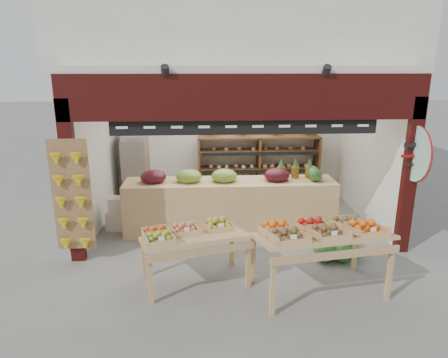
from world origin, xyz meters
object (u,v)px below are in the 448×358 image
watermelon_pile (335,244)px  back_shelving (259,155)px  mid_counter (229,204)px  refrigerator (135,169)px  display_table_right (321,233)px  display_table_left (186,235)px  cardboard_stack (131,217)px

watermelon_pile → back_shelving: bearing=105.7°
mid_counter → watermelon_pile: bearing=-34.8°
refrigerator → mid_counter: refrigerator is taller
watermelon_pile → display_table_right: bearing=-120.0°
back_shelving → refrigerator: size_ratio=1.80×
display_table_left → display_table_right: 1.91m
watermelon_pile → refrigerator: bearing=141.2°
cardboard_stack → mid_counter: 1.96m
cardboard_stack → display_table_right: size_ratio=0.51×
refrigerator → display_table_left: bearing=-85.4°
refrigerator → cardboard_stack: size_ratio=1.63×
display_table_left → refrigerator: bearing=109.2°
display_table_left → watermelon_pile: bearing=15.8°
mid_counter → cardboard_stack: bearing=174.3°
mid_counter → refrigerator: bearing=138.1°
display_table_right → display_table_left: bearing=169.3°
refrigerator → display_table_left: refrigerator is taller
cardboard_stack → display_table_right: (3.03, -2.44, 0.65)m
refrigerator → display_table_left: 3.97m
mid_counter → watermelon_pile: (1.72, -1.19, -0.34)m
refrigerator → watermelon_pile: bearing=-53.5°
display_table_left → display_table_right: display_table_right is taller
cardboard_stack → back_shelving: bearing=32.1°
refrigerator → back_shelving: bearing=-13.2°
refrigerator → display_table_right: (3.17, -4.10, 0.09)m
back_shelving → display_table_left: 4.16m
display_table_left → mid_counter: bearing=68.2°
back_shelving → display_table_left: (-1.60, -3.82, -0.34)m
cardboard_stack → watermelon_pile: cardboard_stack is taller
watermelon_pile → display_table_left: bearing=-164.2°
back_shelving → mid_counter: (-0.84, -1.92, -0.54)m
display_table_left → back_shelving: bearing=67.3°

